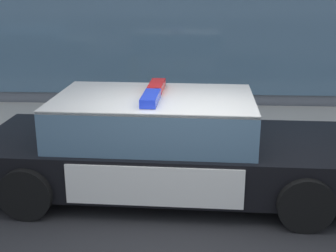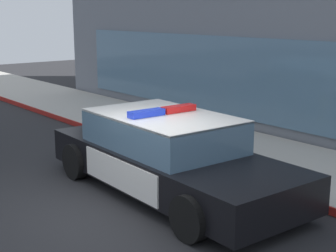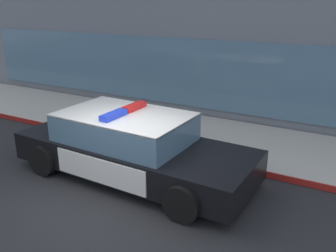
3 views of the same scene
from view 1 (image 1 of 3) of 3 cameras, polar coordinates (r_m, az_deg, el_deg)
The scene contains 5 objects.
ground at distance 5.85m, azimuth 2.71°, elevation -11.68°, with size 48.00×48.00×0.00m, color #262628.
sidewalk at distance 9.18m, azimuth 2.90°, elevation -0.10°, with size 48.00×2.94×0.15m, color #B2ADA3.
curb_red_paint at distance 7.77m, azimuth 2.85°, elevation -3.41°, with size 28.80×0.04×0.14m, color maroon.
police_cruiser at distance 6.36m, azimuth -0.44°, elevation -2.41°, with size 5.23×2.29×1.49m.
fire_hydrant at distance 8.41m, azimuth -8.09°, elevation 1.14°, with size 0.34×0.39×0.73m.
Camera 1 is at (0.00, -5.10, 2.85)m, focal length 48.67 mm.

